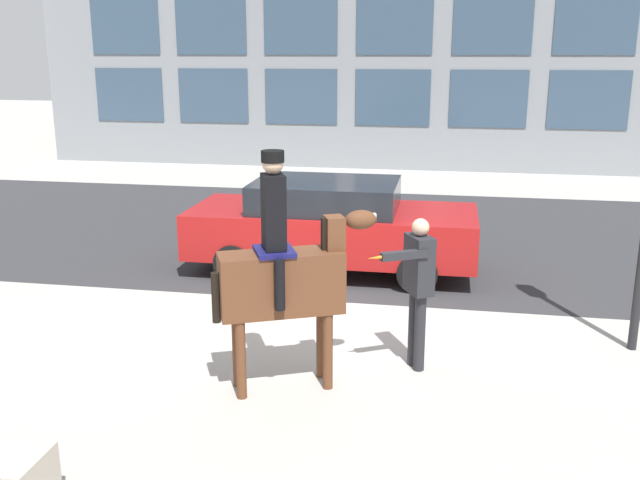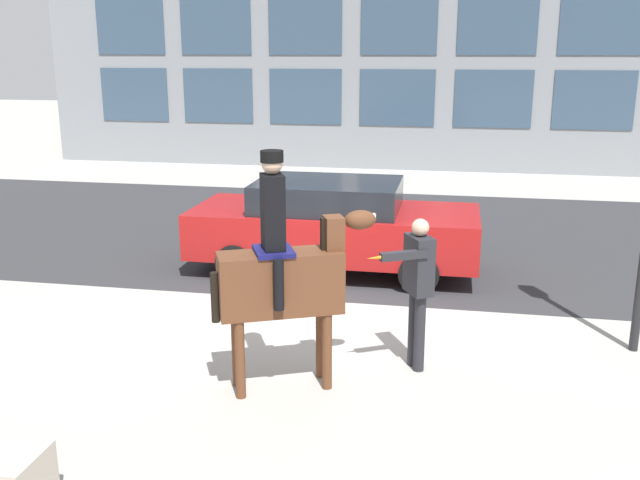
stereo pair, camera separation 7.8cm
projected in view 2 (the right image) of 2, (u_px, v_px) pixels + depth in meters
name	position (u px, v px, depth m)	size (l,w,h in m)	color
ground_plane	(316.00, 313.00, 10.19)	(80.00, 80.00, 0.00)	#9E9B93
road_surface	(361.00, 232.00, 14.70)	(22.81, 8.50, 0.01)	#2D2D30
mounted_horse_lead	(284.00, 273.00, 7.63)	(1.70, 1.00, 2.65)	#59331E
pedestrian_bystander	(418.00, 282.00, 8.16)	(0.74, 0.75, 1.81)	#232328
street_car_near_lane	(333.00, 225.00, 11.96)	(4.75, 2.01, 1.54)	maroon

